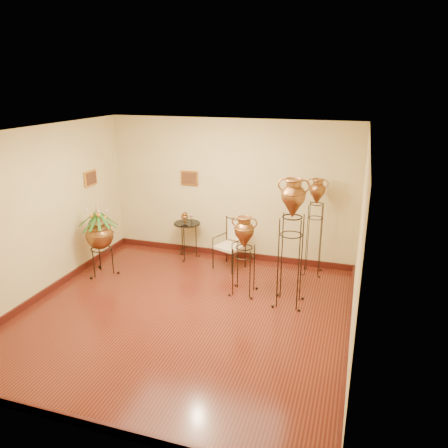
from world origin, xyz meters
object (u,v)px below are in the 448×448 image
(amphora_mid, at_px, (291,243))
(armchair, at_px, (229,245))
(planter_urn, at_px, (99,233))
(side_table, at_px, (187,240))
(amphora_tall, at_px, (315,226))

(amphora_mid, bearing_deg, armchair, 141.16)
(planter_urn, height_order, side_table, planter_urn)
(side_table, bearing_deg, armchair, -14.04)
(amphora_tall, height_order, side_table, amphora_tall)
(planter_urn, distance_m, side_table, 1.78)
(amphora_mid, distance_m, armchair, 1.81)
(amphora_tall, relative_size, side_table, 1.93)
(amphora_mid, height_order, planter_urn, amphora_mid)
(amphora_mid, relative_size, side_table, 2.21)
(planter_urn, xyz_separation_m, armchair, (2.20, 0.96, -0.34))
(amphora_mid, relative_size, armchair, 2.22)
(amphora_tall, distance_m, armchair, 1.65)
(side_table, bearing_deg, planter_urn, -135.76)
(planter_urn, xyz_separation_m, side_table, (1.24, 1.20, -0.42))
(planter_urn, relative_size, armchair, 1.53)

